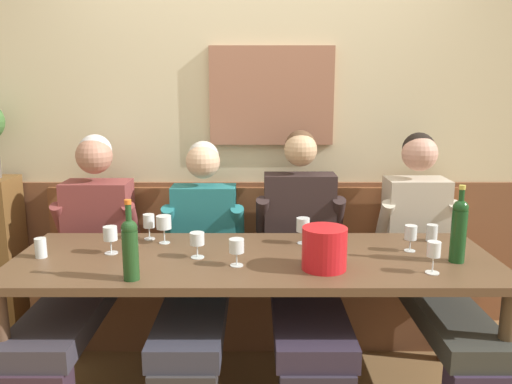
{
  "coord_description": "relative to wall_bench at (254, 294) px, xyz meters",
  "views": [
    {
      "loc": [
        0.01,
        -2.27,
        1.6
      ],
      "look_at": [
        0.01,
        0.46,
        1.03
      ],
      "focal_mm": 36.21,
      "sensor_mm": 36.0,
      "label": 1
    }
  ],
  "objects": [
    {
      "name": "water_tumbler_center",
      "position": [
        -1.06,
        -0.67,
        0.53
      ],
      "size": [
        0.06,
        0.06,
        0.1
      ],
      "primitive_type": "cylinder",
      "color": "silver",
      "rests_on": "dining_table"
    },
    {
      "name": "wine_glass_left_end",
      "position": [
        0.8,
        -0.57,
        0.57
      ],
      "size": [
        0.06,
        0.06,
        0.14
      ],
      "color": "silver",
      "rests_on": "dining_table"
    },
    {
      "name": "wine_glass_center_front",
      "position": [
        -0.08,
        -0.79,
        0.57
      ],
      "size": [
        0.07,
        0.07,
        0.13
      ],
      "color": "silver",
      "rests_on": "dining_table"
    },
    {
      "name": "wine_glass_mid_right",
      "position": [
        0.26,
        -0.44,
        0.57
      ],
      "size": [
        0.07,
        0.07,
        0.14
      ],
      "color": "silver",
      "rests_on": "dining_table"
    },
    {
      "name": "water_tumbler_left",
      "position": [
        0.97,
        -0.4,
        0.52
      ],
      "size": [
        0.06,
        0.06,
        0.09
      ],
      "primitive_type": "cylinder",
      "color": "silver",
      "rests_on": "dining_table"
    },
    {
      "name": "person_center_left_seat",
      "position": [
        0.28,
        -0.36,
        0.35
      ],
      "size": [
        0.54,
        1.22,
        1.33
      ],
      "color": "#2B2633",
      "rests_on": "ground"
    },
    {
      "name": "wall_bench",
      "position": [
        0.0,
        0.0,
        0.0
      ],
      "size": [
        2.68,
        0.42,
        0.94
      ],
      "color": "brown",
      "rests_on": "ground"
    },
    {
      "name": "wine_glass_mid_left",
      "position": [
        -0.58,
        -0.36,
        0.57
      ],
      "size": [
        0.06,
        0.06,
        0.14
      ],
      "color": "silver",
      "rests_on": "dining_table"
    },
    {
      "name": "wood_wainscot_panel",
      "position": [
        0.0,
        0.21,
        0.2
      ],
      "size": [
        6.8,
        0.03,
        0.97
      ],
      "primitive_type": "cube",
      "color": "brown",
      "rests_on": "ground"
    },
    {
      "name": "person_center_right_seat",
      "position": [
        -0.31,
        -0.36,
        0.33
      ],
      "size": [
        0.5,
        1.22,
        1.26
      ],
      "color": "#312E2F",
      "rests_on": "ground"
    },
    {
      "name": "wine_bottle_green_tall",
      "position": [
        0.98,
        -0.73,
        0.64
      ],
      "size": [
        0.07,
        0.07,
        0.38
      ],
      "color": "#17401A",
      "rests_on": "dining_table"
    },
    {
      "name": "room_wall_back",
      "position": [
        0.0,
        0.26,
        1.12
      ],
      "size": [
        6.8,
        0.12,
        2.8
      ],
      "color": "beige",
      "rests_on": "ground"
    },
    {
      "name": "person_left_seat",
      "position": [
        -0.96,
        -0.33,
        0.37
      ],
      "size": [
        0.51,
        1.23,
        1.3
      ],
      "color": "#352431",
      "rests_on": "ground"
    },
    {
      "name": "wine_glass_right_end",
      "position": [
        -0.49,
        -0.43,
        0.59
      ],
      "size": [
        0.08,
        0.08,
        0.15
      ],
      "color": "silver",
      "rests_on": "dining_table"
    },
    {
      "name": "dining_table",
      "position": [
        0.0,
        -0.65,
        0.4
      ],
      "size": [
        2.38,
        0.81,
        0.76
      ],
      "color": "brown",
      "rests_on": "ground"
    },
    {
      "name": "wine_glass_near_bucket",
      "position": [
        -0.28,
        -0.67,
        0.57
      ],
      "size": [
        0.07,
        0.07,
        0.13
      ],
      "color": "silver",
      "rests_on": "dining_table"
    },
    {
      "name": "person_right_seat",
      "position": [
        0.99,
        -0.32,
        0.37
      ],
      "size": [
        0.47,
        1.23,
        1.31
      ],
      "color": "#31253B",
      "rests_on": "ground"
    },
    {
      "name": "wine_glass_center_rear",
      "position": [
        0.81,
        -0.88,
        0.58
      ],
      "size": [
        0.06,
        0.06,
        0.15
      ],
      "color": "silver",
      "rests_on": "dining_table"
    },
    {
      "name": "wine_bottle_clear_water",
      "position": [
        -0.54,
        -0.96,
        0.63
      ],
      "size": [
        0.07,
        0.07,
        0.36
      ],
      "color": "#1D411D",
      "rests_on": "dining_table"
    },
    {
      "name": "wine_glass_by_bottle",
      "position": [
        -0.73,
        -0.6,
        0.57
      ],
      "size": [
        0.07,
        0.07,
        0.14
      ],
      "color": "silver",
      "rests_on": "dining_table"
    },
    {
      "name": "ice_bucket",
      "position": [
        0.32,
        -0.83,
        0.57
      ],
      "size": [
        0.21,
        0.21,
        0.2
      ],
      "primitive_type": "cylinder",
      "color": "red",
      "rests_on": "dining_table"
    }
  ]
}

